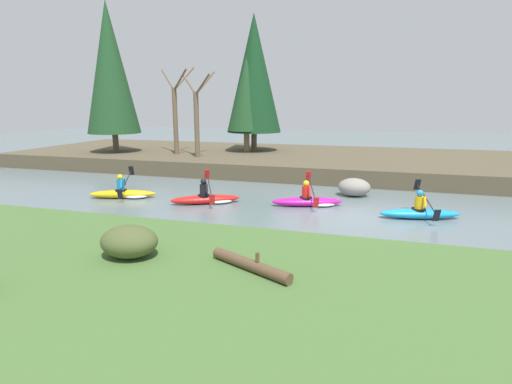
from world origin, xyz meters
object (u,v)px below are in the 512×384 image
(driftwood_log, at_px, (250,265))
(boulder_midstream, at_px, (354,187))
(kayaker_lead, at_px, (420,212))
(kayaker_far_back, at_px, (125,193))
(kayaker_trailing, at_px, (208,198))
(kayaker_middle, at_px, (310,201))

(driftwood_log, bearing_deg, boulder_midstream, 107.46)
(boulder_midstream, bearing_deg, kayaker_lead, -50.12)
(kayaker_far_back, distance_m, driftwood_log, 10.11)
(kayaker_trailing, height_order, boulder_midstream, kayaker_trailing)
(boulder_midstream, bearing_deg, kayaker_trailing, -151.34)
(boulder_midstream, xyz_separation_m, driftwood_log, (-1.56, -9.79, 0.26))
(kayaker_middle, xyz_separation_m, boulder_midstream, (1.53, 2.23, 0.18))
(boulder_midstream, bearing_deg, driftwood_log, -99.05)
(kayaker_trailing, height_order, driftwood_log, kayaker_trailing)
(kayaker_trailing, relative_size, driftwood_log, 1.36)
(kayaker_lead, bearing_deg, kayaker_middle, 156.86)
(kayaker_middle, xyz_separation_m, kayaker_trailing, (-3.92, -0.75, 0.00))
(kayaker_lead, xyz_separation_m, kayaker_trailing, (-7.82, -0.13, -0.02))
(kayaker_trailing, xyz_separation_m, boulder_midstream, (5.45, 2.98, 0.18))
(kayaker_lead, bearing_deg, kayaker_far_back, 167.15)
(kayaker_lead, distance_m, kayaker_middle, 3.95)
(kayaker_middle, height_order, driftwood_log, kayaker_middle)
(kayaker_lead, bearing_deg, driftwood_log, -133.70)
(kayaker_lead, relative_size, kayaker_middle, 1.01)
(kayaker_middle, bearing_deg, driftwood_log, -108.39)
(kayaker_trailing, distance_m, driftwood_log, 7.86)
(kayaker_far_back, xyz_separation_m, boulder_midstream, (9.13, 3.11, 0.18))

